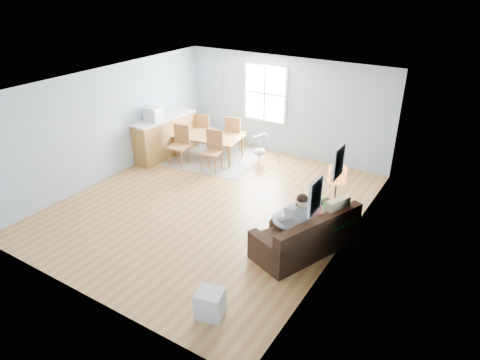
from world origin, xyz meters
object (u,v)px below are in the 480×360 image
Objects in this scene: storage_cube at (209,304)px; father at (292,220)px; chair_sw at (180,142)px; baby_swing at (260,151)px; chair_nw at (204,128)px; toddler at (314,213)px; floor_lamp at (337,181)px; dining_table at (209,147)px; monitor at (153,114)px; chair_ne at (235,131)px; chair_se at (213,148)px; counter at (165,136)px; sofa at (307,237)px.

father is at bearing 80.94° from storage_cube.
baby_swing is at bearing 30.75° from chair_sw.
chair_sw is at bearing -82.29° from chair_nw.
chair_sw is at bearing 159.62° from toddler.
storage_cube is at bearing -107.33° from floor_lamp.
dining_table is at bearing 125.79° from storage_cube.
monitor is at bearing -109.58° from chair_nw.
father is at bearing -52.24° from baby_swing.
chair_sw is 2.58× the size of monitor.
floor_lamp reaches higher than chair_ne.
chair_ne is (-4.01, 2.90, -0.72)m from floor_lamp.
chair_sw is (-3.94, 4.19, 0.39)m from storage_cube.
dining_table is 0.87m from chair_nw.
counter reaches higher than chair_se.
storage_cube is 0.45× the size of chair_ne.
counter is at bearing 163.18° from floor_lamp.
chair_se is (-3.31, 2.24, -0.09)m from father.
toddler is at bearing 77.44° from storage_cube.
monitor reaches higher than baby_swing.
counter is (-1.10, -0.51, 0.25)m from dining_table.
floor_lamp is at bearing 36.86° from toddler.
dining_table is (-4.10, 2.61, 0.03)m from sofa.
toddler is 0.51× the size of floor_lamp.
toddler is at bearing -32.61° from chair_nw.
dining_table is at bearing 153.67° from floor_lamp.
chair_sw reaches higher than dining_table.
floor_lamp is 1.60× the size of chair_nw.
father is 0.49m from toddler.
counter reaches higher than sofa.
chair_sw is (-4.50, 1.88, 0.32)m from sofa.
sofa is 4.86m from dining_table.
chair_ne is (-3.71, 3.33, 0.32)m from sofa.
floor_lamp reaches higher than chair_sw.
baby_swing is (-2.46, 3.18, -0.33)m from father.
counter is (-5.21, 1.88, -0.13)m from toddler.
toddler is 0.77× the size of chair_se.
dining_table is (-3.88, 2.83, -0.38)m from father.
father reaches higher than chair_nw.
baby_swing is at bearing 26.34° from monitor.
chair_ne reaches higher than chair_nw.
storage_cube is 0.23× the size of counter.
baby_swing is at bearing -7.04° from chair_nw.
chair_se reaches higher than storage_cube.
sofa is 5.00m from chair_ne.
storage_cube is 6.24m from monitor.
sofa is 1.17m from floor_lamp.
storage_cube is at bearing -55.51° from chair_se.
chair_nw is 0.99× the size of baby_swing.
monitor is at bearing 166.91° from floor_lamp.
father reaches higher than chair_sw.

